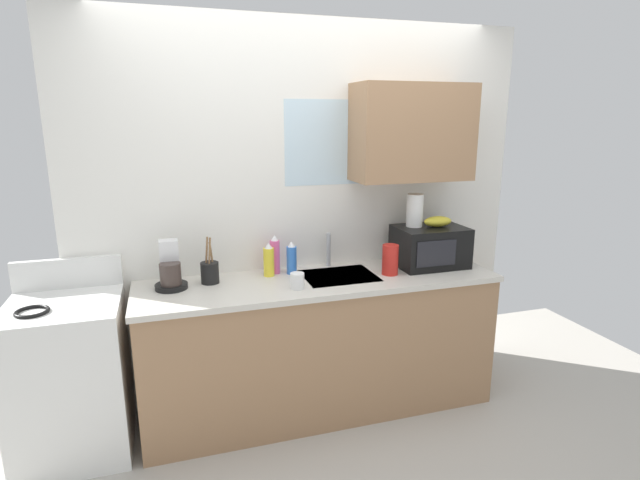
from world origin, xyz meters
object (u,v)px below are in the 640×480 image
object	(u,v)px
dish_soap_bottle_blue	(292,259)
banana_bunch	(438,221)
dish_soap_bottle_yellow	(269,260)
cereal_canister	(390,260)
microwave	(430,246)
dish_soap_bottle_pink	(275,255)
paper_towel_roll	(415,210)
coffee_maker	(170,270)
utensil_crock	(210,272)
stove_range	(71,377)
mug_white	(297,281)

from	to	relation	value
dish_soap_bottle_blue	banana_bunch	bearing A→B (deg)	-5.91
dish_soap_bottle_yellow	cereal_canister	bearing A→B (deg)	-14.93
cereal_canister	microwave	bearing A→B (deg)	16.17
cereal_canister	dish_soap_bottle_pink	bearing A→B (deg)	160.56
paper_towel_roll	coffee_maker	xyz separation A→B (m)	(-1.60, 0.01, -0.28)
dish_soap_bottle_yellow	utensil_crock	bearing A→B (deg)	-175.26
dish_soap_bottle_blue	dish_soap_bottle_pink	size ratio (longest dim) A/B	0.85
dish_soap_bottle_yellow	utensil_crock	xyz separation A→B (m)	(-0.37, -0.03, -0.03)
paper_towel_roll	coffee_maker	bearing A→B (deg)	179.70
stove_range	coffee_maker	xyz separation A→B (m)	(0.58, 0.10, 0.55)
mug_white	dish_soap_bottle_pink	bearing A→B (deg)	100.05
dish_soap_bottle_yellow	cereal_canister	xyz separation A→B (m)	(0.75, -0.20, -0.00)
stove_range	cereal_canister	size ratio (longest dim) A/B	5.53
coffee_maker	microwave	bearing A→B (deg)	-2.02
stove_range	utensil_crock	size ratio (longest dim) A/B	3.67
dish_soap_bottle_pink	banana_bunch	bearing A→B (deg)	-7.71
paper_towel_roll	stove_range	bearing A→B (deg)	-177.46
banana_bunch	coffee_maker	xyz separation A→B (m)	(-1.75, 0.06, -0.20)
coffee_maker	cereal_canister	xyz separation A→B (m)	(1.36, -0.16, -0.01)
dish_soap_bottle_blue	dish_soap_bottle_yellow	distance (m)	0.15
paper_towel_roll	microwave	bearing A→B (deg)	-27.38
stove_range	dish_soap_bottle_blue	xyz separation A→B (m)	(1.33, 0.15, 0.54)
stove_range	dish_soap_bottle_pink	distance (m)	1.37
banana_bunch	dish_soap_bottle_pink	bearing A→B (deg)	172.29
microwave	mug_white	bearing A→B (deg)	-169.14
paper_towel_roll	cereal_canister	bearing A→B (deg)	-147.99
banana_bunch	dish_soap_bottle_blue	bearing A→B (deg)	174.09
banana_bunch	stove_range	bearing A→B (deg)	-178.85
dish_soap_bottle_pink	mug_white	bearing A→B (deg)	-79.95
microwave	coffee_maker	xyz separation A→B (m)	(-1.70, 0.06, -0.03)
banana_bunch	dish_soap_bottle_blue	world-z (taller)	banana_bunch
microwave	dish_soap_bottle_pink	world-z (taller)	microwave
mug_white	utensil_crock	xyz separation A→B (m)	(-0.48, 0.26, 0.02)
mug_white	stove_range	bearing A→B (deg)	173.67
dish_soap_bottle_blue	dish_soap_bottle_pink	distance (m)	0.11
stove_range	mug_white	xyz separation A→B (m)	(1.29, -0.14, 0.49)
cereal_canister	mug_white	bearing A→B (deg)	-172.03
dish_soap_bottle_pink	utensil_crock	size ratio (longest dim) A/B	0.86
stove_range	mug_white	distance (m)	1.39
dish_soap_bottle_pink	dish_soap_bottle_yellow	world-z (taller)	dish_soap_bottle_pink
dish_soap_bottle_yellow	paper_towel_roll	bearing A→B (deg)	-2.92
coffee_maker	mug_white	size ratio (longest dim) A/B	2.95
dish_soap_bottle_pink	utensil_crock	bearing A→B (deg)	-169.55
microwave	utensil_crock	xyz separation A→B (m)	(-1.47, 0.07, -0.06)
dish_soap_bottle_blue	coffee_maker	bearing A→B (deg)	-176.63
coffee_maker	paper_towel_roll	bearing A→B (deg)	-0.30
dish_soap_bottle_yellow	mug_white	size ratio (longest dim) A/B	2.30
utensil_crock	dish_soap_bottle_yellow	bearing A→B (deg)	4.74
microwave	dish_soap_bottle_yellow	size ratio (longest dim) A/B	2.11
cereal_canister	mug_white	xyz separation A→B (m)	(-0.64, -0.09, -0.05)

